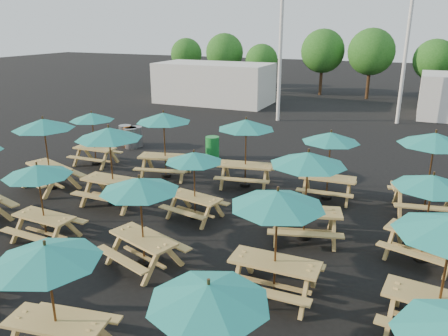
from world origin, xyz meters
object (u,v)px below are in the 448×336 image
at_px(picnic_unit_8, 47,262).
at_px(picnic_unit_10, 194,162).
at_px(picnic_unit_5, 38,176).
at_px(waste_bin_0, 125,135).
at_px(picnic_unit_6, 109,139).
at_px(picnic_unit_15, 331,142).
at_px(picnic_unit_19, 434,145).
at_px(picnic_unit_3, 92,120).
at_px(waste_bin_1, 131,137).
at_px(waste_bin_3, 136,137).
at_px(picnic_unit_13, 277,206).
at_px(picnic_unit_18, 432,187).
at_px(picnic_unit_2, 44,129).
at_px(waste_bin_4, 212,147).
at_px(waste_bin_2, 131,138).
at_px(picnic_unit_14, 308,165).
at_px(picnic_unit_7, 164,122).
at_px(picnic_unit_12, 209,303).
at_px(picnic_unit_9, 140,191).
at_px(picnic_unit_11, 246,129).

height_order(picnic_unit_8, picnic_unit_10, picnic_unit_8).
relative_size(picnic_unit_5, waste_bin_0, 2.27).
bearing_deg(picnic_unit_10, picnic_unit_6, -167.90).
bearing_deg(picnic_unit_5, picnic_unit_15, 45.60).
bearing_deg(picnic_unit_19, picnic_unit_3, 169.80).
relative_size(waste_bin_1, waste_bin_3, 1.00).
height_order(picnic_unit_13, picnic_unit_19, picnic_unit_19).
xyz_separation_m(picnic_unit_10, picnic_unit_18, (6.11, 0.03, 0.14)).
height_order(picnic_unit_2, picnic_unit_10, picnic_unit_2).
bearing_deg(waste_bin_0, picnic_unit_8, -58.90).
bearing_deg(waste_bin_4, waste_bin_2, -179.29).
relative_size(picnic_unit_10, picnic_unit_14, 0.84).
xyz_separation_m(picnic_unit_7, waste_bin_2, (-3.51, 2.80, -1.62)).
relative_size(picnic_unit_6, picnic_unit_8, 1.15).
distance_m(picnic_unit_10, waste_bin_2, 8.43).
xyz_separation_m(picnic_unit_3, picnic_unit_10, (6.03, -2.95, -0.09)).
relative_size(picnic_unit_8, waste_bin_0, 2.33).
distance_m(picnic_unit_12, picnic_unit_19, 9.35).
height_order(picnic_unit_9, picnic_unit_15, picnic_unit_15).
relative_size(picnic_unit_12, waste_bin_2, 2.31).
bearing_deg(picnic_unit_9, picnic_unit_10, 110.25).
distance_m(picnic_unit_6, waste_bin_3, 7.06).
bearing_deg(picnic_unit_18, picnic_unit_2, -164.50).
distance_m(picnic_unit_5, picnic_unit_10, 4.08).
height_order(picnic_unit_3, picnic_unit_13, picnic_unit_13).
bearing_deg(waste_bin_0, picnic_unit_19, -12.95).
xyz_separation_m(picnic_unit_10, picnic_unit_14, (3.23, 0.01, 0.32)).
xyz_separation_m(picnic_unit_5, picnic_unit_7, (0.30, 5.61, 0.28)).
bearing_deg(picnic_unit_13, picnic_unit_3, 148.00).
distance_m(picnic_unit_3, picnic_unit_13, 10.91).
relative_size(picnic_unit_10, waste_bin_4, 2.19).
relative_size(picnic_unit_5, picnic_unit_15, 0.94).
relative_size(picnic_unit_11, picnic_unit_12, 1.12).
height_order(picnic_unit_5, picnic_unit_19, picnic_unit_19).
xyz_separation_m(picnic_unit_18, waste_bin_2, (-12.28, 5.58, -1.41)).
height_order(picnic_unit_5, picnic_unit_11, picnic_unit_11).
height_order(waste_bin_0, waste_bin_1, same).
bearing_deg(picnic_unit_3, picnic_unit_14, -19.75).
xyz_separation_m(picnic_unit_5, picnic_unit_14, (6.20, 2.81, 0.26)).
height_order(picnic_unit_2, picnic_unit_12, picnic_unit_2).
bearing_deg(picnic_unit_12, waste_bin_4, 102.31).
relative_size(picnic_unit_3, waste_bin_1, 2.31).
relative_size(picnic_unit_11, picnic_unit_13, 1.02).
bearing_deg(picnic_unit_8, picnic_unit_2, 125.53).
bearing_deg(waste_bin_1, picnic_unit_18, -24.69).
bearing_deg(picnic_unit_10, picnic_unit_8, -75.29).
xyz_separation_m(picnic_unit_15, picnic_unit_19, (2.93, -0.04, 0.24)).
bearing_deg(waste_bin_3, picnic_unit_8, -61.09).
relative_size(picnic_unit_2, picnic_unit_15, 1.14).
height_order(picnic_unit_10, waste_bin_0, picnic_unit_10).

